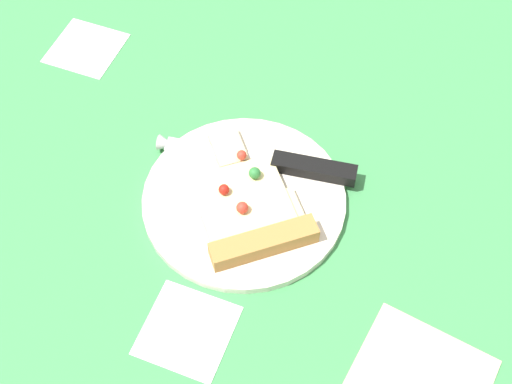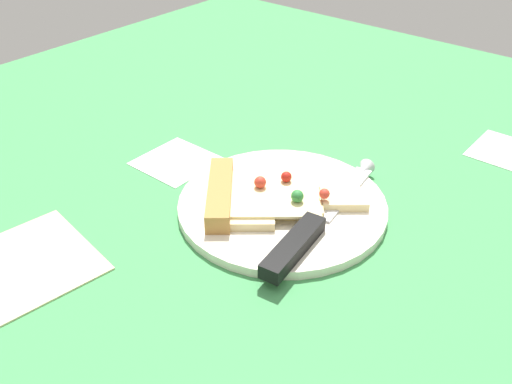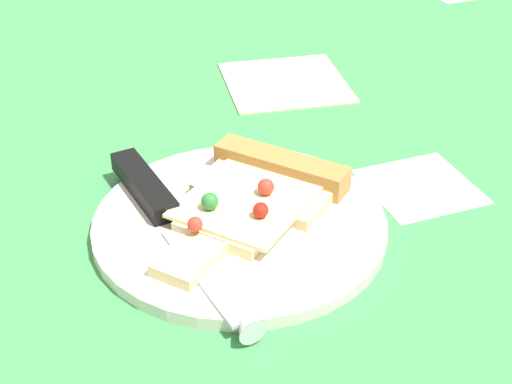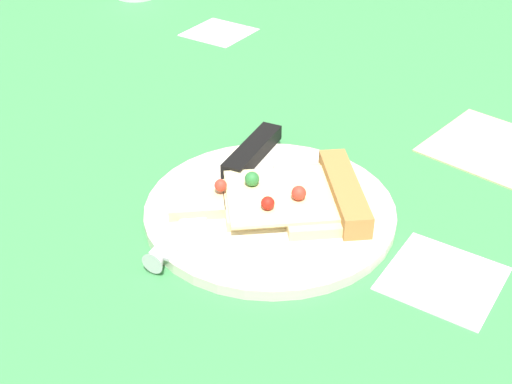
{
  "view_description": "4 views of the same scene",
  "coord_description": "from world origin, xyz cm",
  "px_view_note": "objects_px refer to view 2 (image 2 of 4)",
  "views": [
    {
      "loc": [
        46.34,
        10.87,
        68.54
      ],
      "look_at": [
        4.62,
        -5.2,
        1.6
      ],
      "focal_mm": 49.22,
      "sensor_mm": 36.0,
      "label": 1
    },
    {
      "loc": [
        -25.15,
        35.39,
        37.41
      ],
      "look_at": [
        6.22,
        -2.65,
        3.97
      ],
      "focal_mm": 39.34,
      "sensor_mm": 36.0,
      "label": 2
    },
    {
      "loc": [
        -10.82,
        -52.95,
        36.14
      ],
      "look_at": [
        7.07,
        -5.74,
        2.87
      ],
      "focal_mm": 53.17,
      "sensor_mm": 36.0,
      "label": 3
    },
    {
      "loc": [
        32.83,
        -50.22,
        37.75
      ],
      "look_at": [
        5.06,
        -8.16,
        3.53
      ],
      "focal_mm": 47.48,
      "sensor_mm": 36.0,
      "label": 4
    }
  ],
  "objects_px": {
    "knife": "(315,223)",
    "pizza_slice": "(260,196)",
    "plate": "(282,205)",
    "napkin": "(24,264)"
  },
  "relations": [
    {
      "from": "pizza_slice",
      "to": "knife",
      "type": "bearing_deg",
      "value": 49.83
    },
    {
      "from": "knife",
      "to": "pizza_slice",
      "type": "bearing_deg",
      "value": 171.69
    },
    {
      "from": "plate",
      "to": "knife",
      "type": "bearing_deg",
      "value": 163.24
    },
    {
      "from": "knife",
      "to": "napkin",
      "type": "xyz_separation_m",
      "value": [
        0.2,
        0.22,
        -0.01
      ]
    },
    {
      "from": "pizza_slice",
      "to": "knife",
      "type": "distance_m",
      "value": 0.08
    },
    {
      "from": "napkin",
      "to": "plate",
      "type": "bearing_deg",
      "value": -120.25
    },
    {
      "from": "pizza_slice",
      "to": "napkin",
      "type": "relative_size",
      "value": 1.41
    },
    {
      "from": "plate",
      "to": "pizza_slice",
      "type": "bearing_deg",
      "value": 39.73
    },
    {
      "from": "pizza_slice",
      "to": "napkin",
      "type": "bearing_deg",
      "value": -68.01
    },
    {
      "from": "napkin",
      "to": "pizza_slice",
      "type": "bearing_deg",
      "value": -118.29
    }
  ]
}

